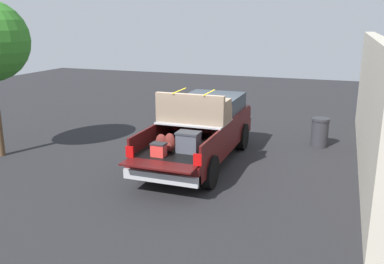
{
  "coord_description": "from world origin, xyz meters",
  "views": [
    {
      "loc": [
        -11.16,
        -3.87,
        4.14
      ],
      "look_at": [
        -0.6,
        0.0,
        1.1
      ],
      "focal_mm": 38.84,
      "sensor_mm": 36.0,
      "label": 1
    }
  ],
  "objects": [
    {
      "name": "building_facade",
      "position": [
        1.52,
        -4.67,
        1.84
      ],
      "size": [
        11.63,
        0.36,
        3.69
      ],
      "primitive_type": "cube",
      "color": "beige",
      "rests_on": "ground_plane"
    },
    {
      "name": "trash_can",
      "position": [
        2.95,
        -3.27,
        0.5
      ],
      "size": [
        0.6,
        0.6,
        0.98
      ],
      "color": "#2D2D33",
      "rests_on": "ground_plane"
    },
    {
      "name": "pickup_truck",
      "position": [
        0.35,
        -0.0,
        0.97
      ],
      "size": [
        6.05,
        2.06,
        2.23
      ],
      "color": "#470F0F",
      "rests_on": "ground_plane"
    },
    {
      "name": "ground_plane",
      "position": [
        0.0,
        0.0,
        0.0
      ],
      "size": [
        40.0,
        40.0,
        0.0
      ],
      "primitive_type": "plane",
      "color": "#262628"
    }
  ]
}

